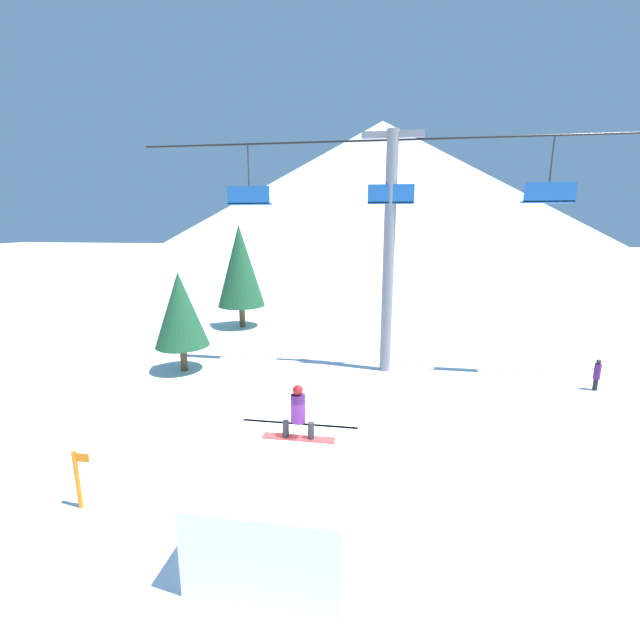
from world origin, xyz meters
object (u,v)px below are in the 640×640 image
object	(u,v)px
trail_marker	(78,478)
distant_skier	(597,374)
pine_tree_near	(180,310)
snow_ramp	(283,499)
snowboarder	(298,413)

from	to	relation	value
trail_marker	distant_skier	xyz separation A→B (m)	(14.54, 9.27, -0.07)
pine_tree_near	trail_marker	world-z (taller)	pine_tree_near
snow_ramp	pine_tree_near	distance (m)	11.33
snow_ramp	distant_skier	distance (m)	13.62
pine_tree_near	trail_marker	bearing A→B (deg)	-77.77
pine_tree_near	trail_marker	distance (m)	9.29
snowboarder	trail_marker	bearing A→B (deg)	-169.98
snow_ramp	pine_tree_near	world-z (taller)	pine_tree_near
trail_marker	pine_tree_near	bearing A→B (deg)	102.23
pine_tree_near	distant_skier	xyz separation A→B (m)	(16.46, 0.39, -2.00)
pine_tree_near	distant_skier	bearing A→B (deg)	1.35
snowboarder	trail_marker	distance (m)	5.12
trail_marker	snowboarder	bearing A→B (deg)	10.02
snow_ramp	snowboarder	xyz separation A→B (m)	(0.12, 0.98, 1.42)
trail_marker	snow_ramp	bearing A→B (deg)	-1.62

